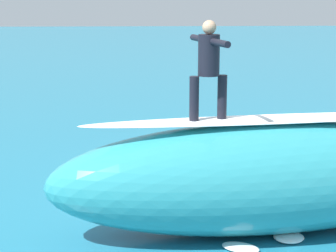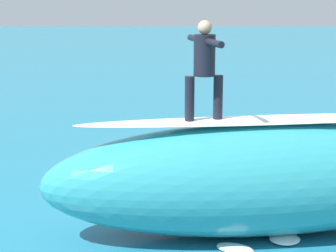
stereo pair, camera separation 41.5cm
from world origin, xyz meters
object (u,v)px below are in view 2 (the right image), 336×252
object	(u,v)px
surfer_riding	(204,63)
surfboard_paddling	(143,165)
surfer_paddling	(143,159)
surfboard_riding	(204,122)

from	to	relation	value
surfer_riding	surfboard_paddling	world-z (taller)	surfer_riding
surfer_riding	surfer_paddling	world-z (taller)	surfer_riding
surfer_riding	surfer_paddling	bearing A→B (deg)	-89.03
surfboard_paddling	surfer_paddling	world-z (taller)	surfer_paddling
surfboard_paddling	surfer_paddling	size ratio (longest dim) A/B	1.18
surfer_paddling	surfboard_paddling	bearing A→B (deg)	0.00
surfer_riding	surfboard_paddling	size ratio (longest dim) A/B	0.82
surfer_riding	surfboard_paddling	bearing A→B (deg)	-89.45
surfboard_riding	surfboard_paddling	bearing A→B (deg)	-89.45
surfboard_riding	surfboard_paddling	world-z (taller)	surfboard_riding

